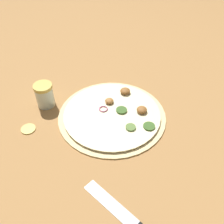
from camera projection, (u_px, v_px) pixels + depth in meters
ground_plane at (112, 116)px, 0.90m from camera, size 3.00×3.00×0.00m
pizza at (113, 114)px, 0.90m from camera, size 0.37×0.37×0.03m
spice_jar at (45, 95)px, 0.92m from camera, size 0.07×0.07×0.09m
loose_cap at (28, 129)px, 0.86m from camera, size 0.05×0.05×0.01m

